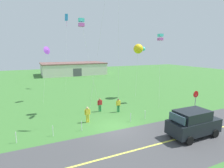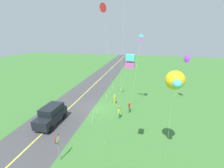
{
  "view_description": "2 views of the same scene",
  "coord_description": "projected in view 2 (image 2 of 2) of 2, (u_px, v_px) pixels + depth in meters",
  "views": [
    {
      "loc": [
        -6.85,
        -13.91,
        6.96
      ],
      "look_at": [
        0.94,
        3.08,
        3.5
      ],
      "focal_mm": 28.71,
      "sensor_mm": 36.0,
      "label": 1
    },
    {
      "loc": [
        18.95,
        6.59,
        10.43
      ],
      "look_at": [
        0.12,
        2.35,
        4.0
      ],
      "focal_mm": 24.07,
      "sensor_mm": 36.0,
      "label": 2
    }
  ],
  "objects": [
    {
      "name": "fence_post_3",
      "position": [
        97.0,
        112.0,
        20.16
      ],
      "size": [
        0.05,
        0.05,
        0.9
      ],
      "primitive_type": "cylinder",
      "color": "silver",
      "rests_on": "ground"
    },
    {
      "name": "kite_cyan_top",
      "position": [
        187.0,
        59.0,
        21.62
      ],
      "size": [
        1.6,
        1.35,
        7.61
      ],
      "color": "silver",
      "rests_on": "ground"
    },
    {
      "name": "asphalt_road",
      "position": [
        72.0,
        106.0,
        23.04
      ],
      "size": [
        120.0,
        7.0,
        0.0
      ],
      "primitive_type": "cube",
      "color": "#424244",
      "rests_on": "ground"
    },
    {
      "name": "stop_sign",
      "position": [
        58.0,
        143.0,
        12.54
      ],
      "size": [
        0.76,
        0.08,
        2.56
      ],
      "color": "gray",
      "rests_on": "ground"
    },
    {
      "name": "kite_red_low",
      "position": [
        103.0,
        8.0,
        17.97
      ],
      "size": [
        2.37,
        1.57,
        13.99
      ],
      "color": "silver",
      "rests_on": "ground"
    },
    {
      "name": "fence_post_4",
      "position": [
        93.0,
        119.0,
        18.56
      ],
      "size": [
        0.05,
        0.05,
        0.9
      ],
      "primitive_type": "cylinder",
      "color": "silver",
      "rests_on": "ground"
    },
    {
      "name": "person_adult_companion",
      "position": [
        129.0,
        107.0,
        20.76
      ],
      "size": [
        0.58,
        0.22,
        1.6
      ],
      "rotation": [
        0.0,
        0.0,
        1.79
      ],
      "color": "#338C4C",
      "rests_on": "ground"
    },
    {
      "name": "fence_post_0",
      "position": [
        113.0,
        87.0,
        29.54
      ],
      "size": [
        0.05,
        0.05,
        0.9
      ],
      "primitive_type": "cylinder",
      "color": "silver",
      "rests_on": "ground"
    },
    {
      "name": "fence_post_2",
      "position": [
        107.0,
        98.0,
        24.79
      ],
      "size": [
        0.05,
        0.05,
        0.9
      ],
      "primitive_type": "cylinder",
      "color": "silver",
      "rests_on": "ground"
    },
    {
      "name": "person_child_watcher",
      "position": [
        119.0,
        112.0,
        19.27
      ],
      "size": [
        0.58,
        0.22,
        1.6
      ],
      "rotation": [
        0.0,
        0.0,
        0.3
      ],
      "color": "#338C4C",
      "rests_on": "ground"
    },
    {
      "name": "road_centre_stripe",
      "position": [
        72.0,
        106.0,
        23.04
      ],
      "size": [
        120.0,
        0.16,
        0.0
      ],
      "primitive_type": "cube",
      "color": "#E5E04C",
      "rests_on": "asphalt_road"
    },
    {
      "name": "fence_post_1",
      "position": [
        110.0,
        92.0,
        27.04
      ],
      "size": [
        0.05,
        0.05,
        0.9
      ],
      "primitive_type": "cylinder",
      "color": "silver",
      "rests_on": "ground"
    },
    {
      "name": "kite_green_far",
      "position": [
        175.0,
        80.0,
        10.81
      ],
      "size": [
        1.9,
        1.4,
        7.96
      ],
      "color": "silver",
      "rests_on": "ground"
    },
    {
      "name": "kite_orange_near",
      "position": [
        130.0,
        62.0,
        9.81
      ],
      "size": [
        2.05,
        2.8,
        9.18
      ],
      "color": "silver",
      "rests_on": "ground"
    },
    {
      "name": "kite_blue_mid",
      "position": [
        141.0,
        38.0,
        19.18
      ],
      "size": [
        1.91,
        1.32,
        10.41
      ],
      "color": "silver",
      "rests_on": "ground"
    },
    {
      "name": "car_suv_foreground",
      "position": [
        51.0,
        115.0,
        18.12
      ],
      "size": [
        4.4,
        2.12,
        2.24
      ],
      "color": "black",
      "rests_on": "ground"
    },
    {
      "name": "person_adult_near",
      "position": [
        115.0,
        99.0,
        23.37
      ],
      "size": [
        0.58,
        0.22,
        1.6
      ],
      "rotation": [
        0.0,
        0.0,
        4.75
      ],
      "color": "yellow",
      "rests_on": "ground"
    },
    {
      "name": "ground_plane",
      "position": [
        97.0,
        109.0,
        22.22
      ],
      "size": [
        120.0,
        120.0,
        0.1
      ],
      "primitive_type": "cube",
      "color": "#3D7533"
    }
  ]
}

